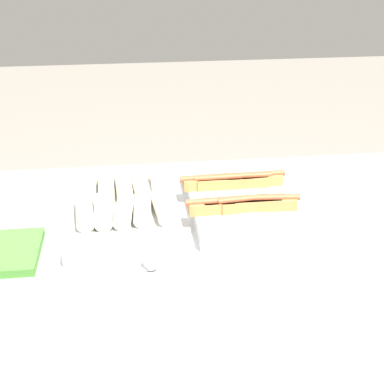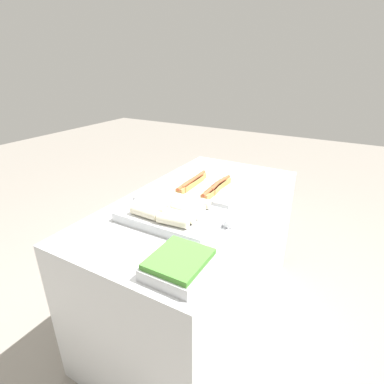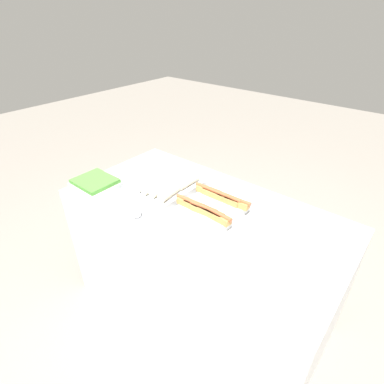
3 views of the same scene
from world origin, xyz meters
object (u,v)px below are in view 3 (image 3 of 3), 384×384
Objects in this scene: tray_wraps at (165,185)px; serving_spoon_near at (135,213)px; tray_side_front at (96,185)px; serving_spoon_far at (202,174)px; tray_hotdogs at (213,207)px.

tray_wraps is 2.42× the size of serving_spoon_near.
tray_side_front is at bearing -142.79° from tray_wraps.
serving_spoon_far is at bearing 54.00° from tray_side_front.
tray_hotdogs is 2.07× the size of serving_spoon_far.
tray_hotdogs reaches higher than serving_spoon_far.
tray_hotdogs reaches higher than tray_side_front.
tray_hotdogs is 2.12× the size of serving_spoon_near.
tray_hotdogs reaches higher than serving_spoon_near.
tray_hotdogs is 1.78× the size of tray_side_front.
tray_hotdogs is at bearing -44.27° from serving_spoon_far.
tray_hotdogs is 0.37m from tray_wraps.
tray_side_front is at bearing 175.03° from serving_spoon_near.
tray_wraps is 0.43m from tray_side_front.
serving_spoon_near is at bearing -4.97° from tray_side_front.
serving_spoon_far is (0.41, 0.56, -0.01)m from tray_side_front.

